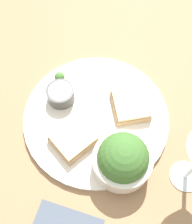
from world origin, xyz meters
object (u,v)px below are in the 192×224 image
(sauce_ramekin, at_px, (61,94))
(cheese_toast_far, at_px, (73,139))
(salad_bowl, at_px, (123,159))
(cheese_toast_near, at_px, (130,105))

(sauce_ramekin, distance_m, cheese_toast_far, 0.11)
(salad_bowl, distance_m, cheese_toast_far, 0.11)
(cheese_toast_near, bearing_deg, salad_bowl, 11.72)
(salad_bowl, relative_size, cheese_toast_far, 1.11)
(cheese_toast_near, relative_size, cheese_toast_far, 1.06)
(salad_bowl, bearing_deg, cheese_toast_near, -168.28)
(sauce_ramekin, bearing_deg, salad_bowl, 62.22)
(sauce_ramekin, height_order, cheese_toast_far, sauce_ramekin)
(salad_bowl, height_order, sauce_ramekin, salad_bowl)
(cheese_toast_far, bearing_deg, sauce_ramekin, -140.92)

